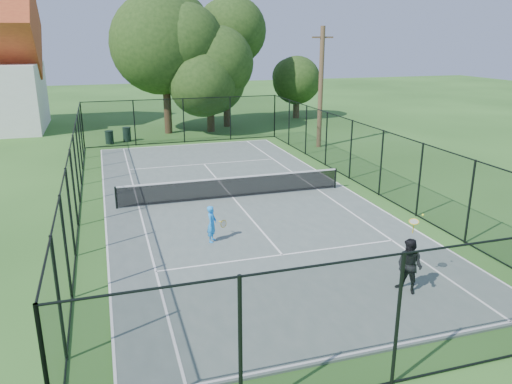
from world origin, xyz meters
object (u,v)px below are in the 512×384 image
object	(u,v)px
trash_bin_left	(109,137)
trash_bin_right	(127,134)
player_blue	(212,224)
tennis_net	(233,186)
utility_pole	(321,87)
player_black	(410,266)

from	to	relation	value
trash_bin_left	trash_bin_right	distance (m)	1.26
player_blue	trash_bin_left	bearing A→B (deg)	98.98
tennis_net	utility_pole	bearing A→B (deg)	47.75
trash_bin_left	trash_bin_right	xyz separation A→B (m)	(1.18, 0.46, 0.05)
player_blue	player_black	distance (m)	6.82
trash_bin_left	player_black	bearing A→B (deg)	-72.76
trash_bin_left	trash_bin_right	world-z (taller)	trash_bin_right
utility_pole	player_black	distance (m)	19.83
trash_bin_right	player_blue	distance (m)	19.22
trash_bin_left	utility_pole	size ratio (longest dim) A/B	0.12
tennis_net	player_black	distance (m)	10.08
trash_bin_left	utility_pole	distance (m)	14.43
tennis_net	utility_pole	distance (m)	12.59
trash_bin_right	tennis_net	bearing A→B (deg)	-75.65
trash_bin_right	player_black	xyz separation A→B (m)	(6.22, -24.31, 0.36)
tennis_net	trash_bin_right	xyz separation A→B (m)	(-3.72, 14.54, -0.09)
player_blue	player_black	size ratio (longest dim) A/B	0.62
trash_bin_right	player_black	distance (m)	25.09
tennis_net	utility_pole	world-z (taller)	utility_pole
trash_bin_right	utility_pole	world-z (taller)	utility_pole
trash_bin_right	player_blue	bearing A→B (deg)	-84.70
player_blue	tennis_net	bearing A→B (deg)	67.06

